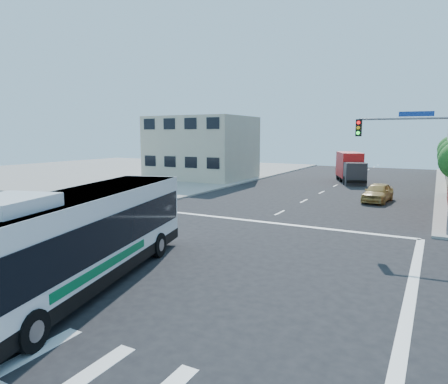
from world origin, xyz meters
The scene contains 7 objects.
ground centered at (0.00, 0.00, 0.00)m, with size 120.00×120.00×0.00m, color black.
sidewalk_nw centered at (-35.00, 35.00, 0.07)m, with size 50.00×50.00×0.15m, color gray.
building_west centered at (-17.02, 29.98, 4.01)m, with size 12.06×10.06×8.00m.
signal_mast_ne centered at (9.08, 10.62, 4.98)m, with size 7.91×1.13×8.07m.
transit_bus centered at (-1.47, -4.33, 1.93)m, with size 6.13×13.62×3.95m.
box_truck centered at (0.79, 35.14, 1.73)m, with size 4.96×8.24×3.58m.
parked_car centered at (5.67, 21.65, 0.81)m, with size 1.91×4.74×1.61m, color tan.
Camera 1 is at (10.03, -14.39, 5.69)m, focal length 32.00 mm.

